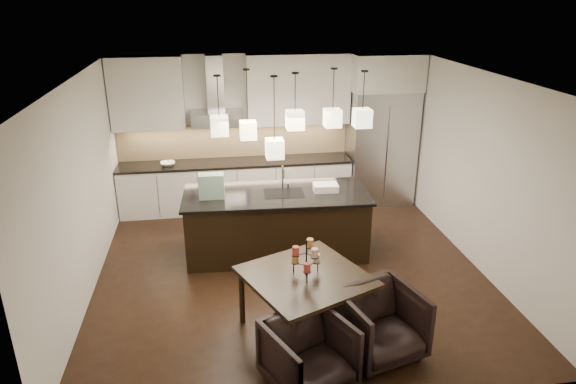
{
  "coord_description": "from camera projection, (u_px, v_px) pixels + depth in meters",
  "views": [
    {
      "loc": [
        -1.03,
        -6.52,
        3.83
      ],
      "look_at": [
        0.0,
        0.2,
        1.15
      ],
      "focal_mm": 32.0,
      "sensor_mm": 36.0,
      "label": 1
    }
  ],
  "objects": [
    {
      "name": "dining_table",
      "position": [
        306.0,
        303.0,
        6.06
      ],
      "size": [
        1.68,
        1.68,
        0.77
      ],
      "primitive_type": null,
      "rotation": [
        0.0,
        0.0,
        0.41
      ],
      "color": "black",
      "rests_on": "floor"
    },
    {
      "name": "ceiling",
      "position": [
        290.0,
        76.0,
        6.52
      ],
      "size": [
        5.5,
        5.5,
        0.02
      ],
      "primitive_type": "cube",
      "color": "white",
      "rests_on": "wall_back"
    },
    {
      "name": "lower_cabinets",
      "position": [
        237.0,
        186.0,
        9.54
      ],
      "size": [
        4.21,
        0.62,
        0.88
      ],
      "primitive_type": "cube",
      "color": "silver",
      "rests_on": "floor"
    },
    {
      "name": "faucet",
      "position": [
        283.0,
        178.0,
        7.74
      ],
      "size": [
        0.12,
        0.26,
        0.41
      ],
      "primitive_type": null,
      "rotation": [
        0.0,
        0.0,
        -0.05
      ],
      "color": "silver",
      "rests_on": "island_top"
    },
    {
      "name": "upper_cab_right",
      "position": [
        298.0,
        89.0,
        9.19
      ],
      "size": [
        1.85,
        0.35,
        1.25
      ],
      "primitive_type": "cube",
      "color": "silver",
      "rests_on": "wall_back"
    },
    {
      "name": "candle_e",
      "position": [
        296.0,
        251.0,
        5.74
      ],
      "size": [
        0.1,
        0.1,
        0.1
      ],
      "primitive_type": "cylinder",
      "rotation": [
        0.0,
        0.0,
        0.41
      ],
      "color": "#AC3930",
      "rests_on": "candelabra"
    },
    {
      "name": "hood_canopy",
      "position": [
        217.0,
        118.0,
        9.07
      ],
      "size": [
        0.9,
        0.52,
        0.24
      ],
      "primitive_type": "cube",
      "color": "#B7B7BA",
      "rests_on": "wall_back"
    },
    {
      "name": "wall_front",
      "position": [
        339.0,
        288.0,
        4.5
      ],
      "size": [
        5.5,
        0.02,
        2.8
      ],
      "primitive_type": "cube",
      "color": "silver",
      "rests_on": "ground"
    },
    {
      "name": "fridge_panel",
      "position": [
        386.0,
        72.0,
        9.13
      ],
      "size": [
        1.26,
        0.72,
        0.65
      ],
      "primitive_type": "cube",
      "color": "silver",
      "rests_on": "refrigerator"
    },
    {
      "name": "wall_right",
      "position": [
        478.0,
        170.0,
        7.43
      ],
      "size": [
        0.02,
        5.5,
        2.8
      ],
      "primitive_type": "cube",
      "color": "silver",
      "rests_on": "ground"
    },
    {
      "name": "candle_f",
      "position": [
        315.0,
        253.0,
        5.7
      ],
      "size": [
        0.1,
        0.1,
        0.1
      ],
      "primitive_type": "cylinder",
      "rotation": [
        0.0,
        0.0,
        0.41
      ],
      "color": "#D3AC86",
      "rests_on": "candelabra"
    },
    {
      "name": "upper_cab_left",
      "position": [
        147.0,
        94.0,
        8.82
      ],
      "size": [
        1.25,
        0.35,
        1.25
      ],
      "primitive_type": "cube",
      "color": "silver",
      "rests_on": "wall_back"
    },
    {
      "name": "backsplash",
      "position": [
        234.0,
        140.0,
        9.52
      ],
      "size": [
        4.21,
        0.02,
        0.63
      ],
      "primitive_type": "cube",
      "color": "#D8BA85",
      "rests_on": "countertop"
    },
    {
      "name": "candelabra",
      "position": [
        306.0,
        258.0,
        5.84
      ],
      "size": [
        0.48,
        0.48,
        0.45
      ],
      "primitive_type": null,
      "rotation": [
        0.0,
        0.0,
        0.41
      ],
      "color": "black",
      "rests_on": "dining_table"
    },
    {
      "name": "wall_left",
      "position": [
        80.0,
        191.0,
        6.65
      ],
      "size": [
        0.02,
        5.5,
        2.8
      ],
      "primitive_type": "cube",
      "color": "silver",
      "rests_on": "ground"
    },
    {
      "name": "candle_d",
      "position": [
        310.0,
        243.0,
        5.92
      ],
      "size": [
        0.1,
        0.1,
        0.1
      ],
      "primitive_type": "cylinder",
      "rotation": [
        0.0,
        0.0,
        0.41
      ],
      "color": "#C28139",
      "rests_on": "candelabra"
    },
    {
      "name": "floor",
      "position": [
        290.0,
        270.0,
        7.55
      ],
      "size": [
        5.5,
        5.5,
        0.02
      ],
      "primitive_type": "cube",
      "color": "black",
      "rests_on": "ground"
    },
    {
      "name": "island_body",
      "position": [
        276.0,
        224.0,
        7.89
      ],
      "size": [
        2.75,
        1.21,
        0.95
      ],
      "primitive_type": "cube",
      "rotation": [
        0.0,
        0.0,
        -0.05
      ],
      "color": "black",
      "rests_on": "floor"
    },
    {
      "name": "candle_b",
      "position": [
        295.0,
        258.0,
        5.91
      ],
      "size": [
        0.1,
        0.1,
        0.1
      ],
      "primitive_type": "cylinder",
      "rotation": [
        0.0,
        0.0,
        0.41
      ],
      "color": "#C28139",
      "rests_on": "candelabra"
    },
    {
      "name": "candle_c",
      "position": [
        307.0,
        268.0,
        5.72
      ],
      "size": [
        0.1,
        0.1,
        0.1
      ],
      "primitive_type": "cylinder",
      "rotation": [
        0.0,
        0.0,
        0.41
      ],
      "color": "#AC3930",
      "rests_on": "candelabra"
    },
    {
      "name": "pendant_a",
      "position": [
        219.0,
        126.0,
        6.96
      ],
      "size": [
        0.24,
        0.24,
        0.26
      ],
      "primitive_type": "cube",
      "color": "beige",
      "rests_on": "ceiling"
    },
    {
      "name": "armchair_left",
      "position": [
        309.0,
        355.0,
        5.23
      ],
      "size": [
        1.05,
        1.07,
        0.74
      ],
      "primitive_type": "imported",
      "rotation": [
        0.0,
        0.0,
        0.43
      ],
      "color": "black",
      "rests_on": "floor"
    },
    {
      "name": "pendant_e",
      "position": [
        362.0,
        118.0,
        7.32
      ],
      "size": [
        0.24,
        0.24,
        0.26
      ],
      "primitive_type": "cube",
      "color": "beige",
      "rests_on": "ceiling"
    },
    {
      "name": "armchair_right",
      "position": [
        380.0,
        323.0,
        5.69
      ],
      "size": [
        1.04,
        1.06,
        0.78
      ],
      "primitive_type": "imported",
      "rotation": [
        0.0,
        0.0,
        0.28
      ],
      "color": "black",
      "rests_on": "floor"
    },
    {
      "name": "candle_a",
      "position": [
        317.0,
        258.0,
        5.92
      ],
      "size": [
        0.1,
        0.1,
        0.1
      ],
      "primitive_type": "cylinder",
      "rotation": [
        0.0,
        0.0,
        0.41
      ],
      "color": "#D3AC86",
      "rests_on": "candelabra"
    },
    {
      "name": "pendant_f",
      "position": [
        275.0,
        149.0,
        7.02
      ],
      "size": [
        0.24,
        0.24,
        0.26
      ],
      "primitive_type": "cube",
      "color": "beige",
      "rests_on": "ceiling"
    },
    {
      "name": "pendant_c",
      "position": [
        295.0,
        120.0,
        7.16
      ],
      "size": [
        0.24,
        0.24,
        0.26
      ],
      "primitive_type": "cube",
      "color": "beige",
      "rests_on": "ceiling"
    },
    {
      "name": "countertop",
      "position": [
        236.0,
        162.0,
        9.37
      ],
      "size": [
        4.21,
        0.66,
        0.04
      ],
      "primitive_type": "cube",
      "color": "black",
      "rests_on": "lower_cabinets"
    },
    {
      "name": "fruit_bowl",
      "position": [
        168.0,
        164.0,
        9.13
      ],
      "size": [
        0.29,
        0.29,
        0.06
      ],
      "primitive_type": "imported",
      "rotation": [
        0.0,
        0.0,
        0.14
      ],
      "color": "silver",
      "rests_on": "countertop"
    },
    {
      "name": "hood_chimney",
      "position": [
        215.0,
        83.0,
        8.95
      ],
      "size": [
        0.3,
        0.28,
        0.96
      ],
      "primitive_type": "cube",
      "color": "#B7B7BA",
      "rests_on": "hood_canopy"
    },
    {
      "name": "tote_bag",
      "position": [
        211.0,
        186.0,
        7.46
      ],
      "size": [
        0.38,
        0.21,
        0.37
      ],
      "primitive_type": "cube",
      "rotation": [
        0.0,
        0.0,
        -0.05
      ],
      "color": "#206B4F",
      "rests_on": "island_top"
    },
    {
      "name": "pendant_d",
      "position": [
        333.0,
        118.0,
        7.58
      ],
      "size": [
        0.24,
        0.24,
        0.26
      ],
      "primitive_type": "cube",
      "color": "beige",
      "rests_on": "ceiling"
    },
    {
      "name": "pendant_b",
      "position": [
        248.0,
        130.0,
        7.55
      ],
      "size": [
        0.24,
        0.24,
        0.26
      ],
      "primitive_type": "cube",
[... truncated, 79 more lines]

